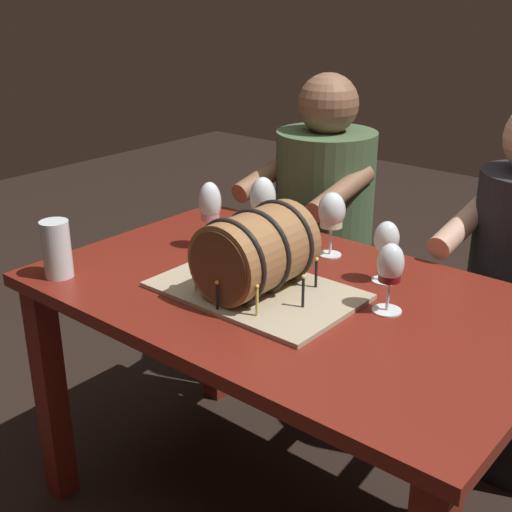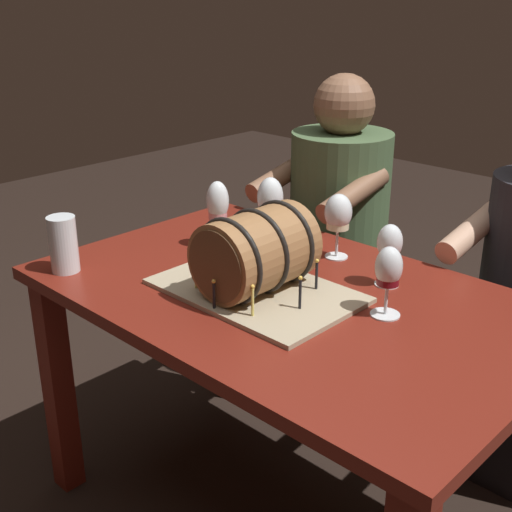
% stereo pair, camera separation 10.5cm
% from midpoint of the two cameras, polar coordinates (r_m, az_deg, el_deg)
% --- Properties ---
extents(dining_table, '(1.31, 0.82, 0.74)m').
position_cam_midpoint_polar(dining_table, '(1.78, 0.87, -6.35)').
color(dining_table, maroon).
rests_on(dining_table, ground).
extents(barrel_cake, '(0.51, 0.33, 0.22)m').
position_cam_midpoint_polar(barrel_cake, '(1.67, -1.80, -0.06)').
color(barrel_cake, tan).
rests_on(barrel_cake, dining_table).
extents(wine_glass_white, '(0.08, 0.08, 0.19)m').
position_cam_midpoint_polar(wine_glass_white, '(1.91, 4.83, 3.58)').
color(wine_glass_white, white).
rests_on(wine_glass_white, dining_table).
extents(wine_glass_empty, '(0.07, 0.07, 0.17)m').
position_cam_midpoint_polar(wine_glass_empty, '(1.75, 9.27, 1.26)').
color(wine_glass_empty, white).
rests_on(wine_glass_empty, dining_table).
extents(wine_glass_rose, '(0.07, 0.07, 0.20)m').
position_cam_midpoint_polar(wine_glass_rose, '(1.97, -5.43, 4.27)').
color(wine_glass_rose, white).
rests_on(wine_glass_rose, dining_table).
extents(wine_glass_amber, '(0.08, 0.08, 0.21)m').
position_cam_midpoint_polar(wine_glass_amber, '(1.96, -0.97, 4.68)').
color(wine_glass_amber, white).
rests_on(wine_glass_amber, dining_table).
extents(wine_glass_red, '(0.07, 0.07, 0.17)m').
position_cam_midpoint_polar(wine_glass_red, '(1.59, 9.40, -0.96)').
color(wine_glass_red, white).
rests_on(wine_glass_red, dining_table).
extents(beer_pint, '(0.08, 0.08, 0.15)m').
position_cam_midpoint_polar(beer_pint, '(1.87, -17.99, 0.38)').
color(beer_pint, white).
rests_on(beer_pint, dining_table).
extents(person_seated_left, '(0.39, 0.47, 1.19)m').
position_cam_midpoint_polar(person_seated_left, '(2.50, 4.40, 0.70)').
color(person_seated_left, '#2A3A24').
rests_on(person_seated_left, ground).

